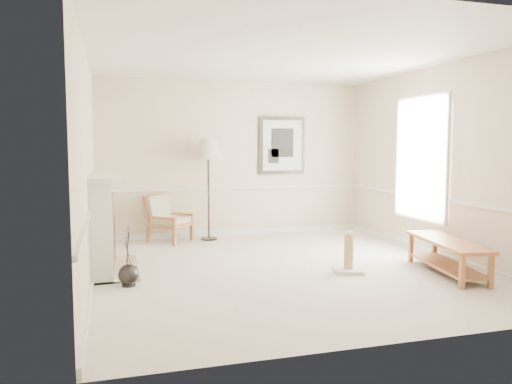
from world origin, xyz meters
TOP-DOWN VIEW (x-y plane):
  - ground at (0.00, 0.00)m, footprint 5.50×5.50m
  - room at (0.14, 0.08)m, footprint 5.04×5.54m
  - fireplace at (-2.34, 0.60)m, footprint 0.64×1.64m
  - floor_vase at (-2.05, -0.29)m, footprint 0.25×0.25m
  - armchair at (-1.31, 2.46)m, footprint 0.91×0.90m
  - floor_lamp at (-0.55, 2.40)m, footprint 0.59×0.59m
  - bench at (2.03, -0.86)m, footprint 0.74×1.63m
  - scratching_post at (0.81, -0.42)m, footprint 0.49×0.49m

SIDE VIEW (x-z plane):
  - ground at x=0.00m, z-range 0.00..0.00m
  - floor_vase at x=-2.05m, z-range -0.23..0.50m
  - scratching_post at x=0.81m, z-range -0.10..0.45m
  - bench at x=2.03m, z-range 0.08..0.53m
  - armchair at x=-1.31m, z-range 0.03..0.86m
  - fireplace at x=-2.34m, z-range -0.01..1.30m
  - floor_lamp at x=-0.55m, z-range 0.67..2.49m
  - room at x=0.14m, z-range 0.41..3.33m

